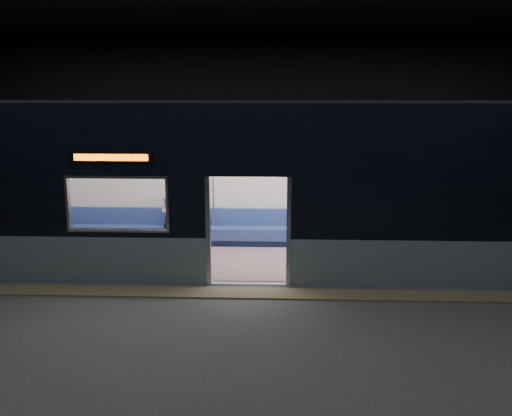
{
  "coord_description": "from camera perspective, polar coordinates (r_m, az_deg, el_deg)",
  "views": [
    {
      "loc": [
        0.54,
        -8.55,
        3.57
      ],
      "look_at": [
        0.09,
        2.3,
        1.2
      ],
      "focal_mm": 38.0,
      "sensor_mm": 36.0,
      "label": 1
    }
  ],
  "objects": [
    {
      "name": "station_floor",
      "position": [
        9.28,
        -1.16,
        -10.33
      ],
      "size": [
        24.0,
        14.0,
        0.01
      ],
      "primitive_type": "cube",
      "color": "#47494C",
      "rests_on": "ground"
    },
    {
      "name": "station_envelope",
      "position": [
        8.56,
        -1.27,
        12.96
      ],
      "size": [
        24.0,
        14.0,
        5.0
      ],
      "color": "black",
      "rests_on": "station_floor"
    },
    {
      "name": "tactile_strip",
      "position": [
        9.78,
        -0.96,
        -8.98
      ],
      "size": [
        22.8,
        0.5,
        0.03
      ],
      "primitive_type": "cube",
      "color": "#8C7F59",
      "rests_on": "station_floor"
    },
    {
      "name": "metro_car",
      "position": [
        11.24,
        -0.41,
        3.51
      ],
      "size": [
        18.0,
        3.04,
        3.35
      ],
      "color": "gray",
      "rests_on": "station_floor"
    },
    {
      "name": "passenger",
      "position": [
        12.61,
        -8.38,
        -0.28
      ],
      "size": [
        0.46,
        0.78,
        1.48
      ],
      "rotation": [
        0.0,
        0.0,
        0.1
      ],
      "color": "black",
      "rests_on": "metro_car"
    },
    {
      "name": "handbag",
      "position": [
        12.41,
        -8.75,
        -1.17
      ],
      "size": [
        0.32,
        0.29,
        0.15
      ],
      "primitive_type": "cube",
      "rotation": [
        0.0,
        0.0,
        -0.1
      ],
      "color": "black",
      "rests_on": "passenger"
    },
    {
      "name": "transit_map",
      "position": [
        13.29,
        21.17,
        2.35
      ],
      "size": [
        0.95,
        0.03,
        0.62
      ],
      "primitive_type": "cube",
      "color": "white",
      "rests_on": "metro_car"
    }
  ]
}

